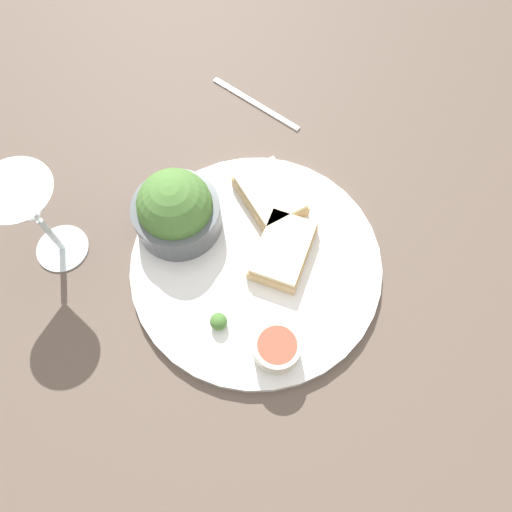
% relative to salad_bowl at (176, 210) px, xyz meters
% --- Properties ---
extents(ground_plane, '(4.00, 4.00, 0.00)m').
position_rel_salad_bowl_xyz_m(ground_plane, '(0.09, 0.08, -0.05)').
color(ground_plane, brown).
extents(dinner_plate, '(0.33, 0.33, 0.01)m').
position_rel_salad_bowl_xyz_m(dinner_plate, '(0.09, 0.08, -0.04)').
color(dinner_plate, white).
rests_on(dinner_plate, ground_plane).
extents(salad_bowl, '(0.11, 0.11, 0.10)m').
position_rel_salad_bowl_xyz_m(salad_bowl, '(0.00, 0.00, 0.00)').
color(salad_bowl, '#4C5156').
rests_on(salad_bowl, dinner_plate).
extents(sauce_ramekin, '(0.06, 0.06, 0.03)m').
position_rel_salad_bowl_xyz_m(sauce_ramekin, '(0.20, 0.06, -0.02)').
color(sauce_ramekin, beige).
rests_on(sauce_ramekin, dinner_plate).
extents(cheese_toast_near, '(0.12, 0.11, 0.03)m').
position_rel_salad_bowl_xyz_m(cheese_toast_near, '(0.09, 0.12, -0.02)').
color(cheese_toast_near, tan).
rests_on(cheese_toast_near, dinner_plate).
extents(cheese_toast_far, '(0.11, 0.08, 0.03)m').
position_rel_salad_bowl_xyz_m(cheese_toast_far, '(0.00, 0.13, -0.02)').
color(cheese_toast_far, tan).
rests_on(cheese_toast_far, dinner_plate).
extents(wine_glass, '(0.09, 0.09, 0.15)m').
position_rel_salad_bowl_xyz_m(wine_glass, '(-0.02, -0.16, 0.06)').
color(wine_glass, silver).
rests_on(wine_glass, ground_plane).
extents(garnish, '(0.02, 0.02, 0.02)m').
position_rel_salad_bowl_xyz_m(garnish, '(0.15, 0.01, -0.03)').
color(garnish, '#477533').
rests_on(garnish, dinner_plate).
extents(fork, '(0.14, 0.10, 0.01)m').
position_rel_salad_bowl_xyz_m(fork, '(-0.17, 0.16, -0.05)').
color(fork, silver).
rests_on(fork, ground_plane).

